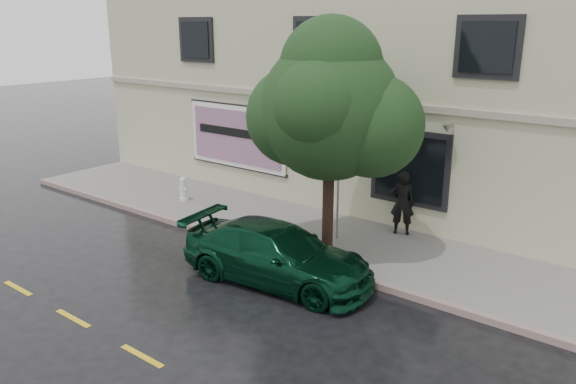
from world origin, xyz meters
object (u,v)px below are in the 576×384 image
Objects in this scene: fire_hydrant at (183,189)px; pedestrian at (402,203)px; car at (277,254)px; street_tree at (330,110)px.

pedestrian is at bearing -2.11° from fire_hydrant.
street_tree reaches higher than car.
car is 0.87× the size of street_tree.
street_tree is 6.73× the size of fire_hydrant.
fire_hydrant is at bearing -10.60° from pedestrian.
fire_hydrant is (-6.04, 2.60, -0.14)m from car.
car is at bearing -38.04° from fire_hydrant.
car is 3.59m from street_tree.
street_tree is (0.18, 1.80, 3.10)m from car.
car is at bearing -95.78° from street_tree.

